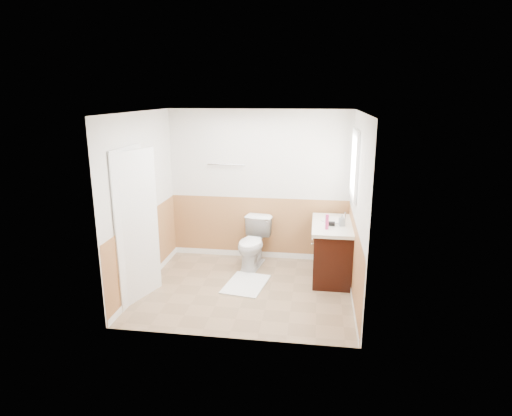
% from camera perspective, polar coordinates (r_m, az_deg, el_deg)
% --- Properties ---
extents(floor, '(3.00, 3.00, 0.00)m').
position_cam_1_polar(floor, '(6.31, -1.24, -10.70)').
color(floor, '#8C7051').
rests_on(floor, ground).
extents(ceiling, '(3.00, 3.00, 0.00)m').
position_cam_1_polar(ceiling, '(5.69, -1.39, 12.62)').
color(ceiling, white).
rests_on(ceiling, floor).
extents(wall_back, '(3.00, 0.00, 3.00)m').
position_cam_1_polar(wall_back, '(7.13, 0.40, 2.96)').
color(wall_back, silver).
rests_on(wall_back, floor).
extents(wall_front, '(3.00, 0.00, 3.00)m').
position_cam_1_polar(wall_front, '(4.65, -3.94, -3.64)').
color(wall_front, silver).
rests_on(wall_front, floor).
extents(wall_left, '(0.00, 3.00, 3.00)m').
position_cam_1_polar(wall_left, '(6.30, -14.91, 0.83)').
color(wall_left, silver).
rests_on(wall_left, floor).
extents(wall_right, '(0.00, 3.00, 3.00)m').
position_cam_1_polar(wall_right, '(5.83, 13.39, -0.18)').
color(wall_right, silver).
rests_on(wall_right, floor).
extents(wainscot_back, '(3.00, 0.00, 3.00)m').
position_cam_1_polar(wainscot_back, '(7.31, 0.38, -2.82)').
color(wainscot_back, '#B17846').
rests_on(wainscot_back, floor).
extents(wainscot_front, '(3.00, 0.00, 3.00)m').
position_cam_1_polar(wainscot_front, '(4.96, -3.75, -11.84)').
color(wainscot_front, '#B17846').
rests_on(wainscot_front, floor).
extents(wainscot_left, '(0.00, 2.60, 2.60)m').
position_cam_1_polar(wainscot_left, '(6.51, -14.37, -5.59)').
color(wainscot_left, '#B17846').
rests_on(wainscot_left, floor).
extents(wainscot_right, '(0.00, 2.60, 2.60)m').
position_cam_1_polar(wainscot_right, '(6.06, 12.85, -7.03)').
color(wainscot_right, '#B17846').
rests_on(wainscot_right, floor).
extents(toilet, '(0.56, 0.84, 0.79)m').
position_cam_1_polar(toilet, '(6.94, -0.39, -4.70)').
color(toilet, white).
rests_on(toilet, floor).
extents(bath_mat, '(0.67, 0.88, 0.02)m').
position_cam_1_polar(bath_mat, '(6.43, -1.35, -10.08)').
color(bath_mat, white).
rests_on(bath_mat, floor).
extents(vanity_cabinet, '(0.55, 1.10, 0.80)m').
position_cam_1_polar(vanity_cabinet, '(6.67, 10.03, -5.76)').
color(vanity_cabinet, black).
rests_on(vanity_cabinet, floor).
extents(vanity_knob_left, '(0.03, 0.03, 0.03)m').
position_cam_1_polar(vanity_knob_left, '(6.51, 7.47, -4.74)').
color(vanity_knob_left, silver).
rests_on(vanity_knob_left, vanity_cabinet).
extents(vanity_knob_right, '(0.03, 0.03, 0.03)m').
position_cam_1_polar(vanity_knob_right, '(6.70, 7.50, -4.17)').
color(vanity_knob_right, silver).
rests_on(vanity_knob_right, vanity_cabinet).
extents(countertop, '(0.60, 1.15, 0.05)m').
position_cam_1_polar(countertop, '(6.53, 10.11, -2.27)').
color(countertop, silver).
rests_on(countertop, vanity_cabinet).
extents(sink_basin, '(0.36, 0.36, 0.02)m').
position_cam_1_polar(sink_basin, '(6.66, 10.18, -1.60)').
color(sink_basin, white).
rests_on(sink_basin, countertop).
extents(faucet, '(0.02, 0.02, 0.14)m').
position_cam_1_polar(faucet, '(6.66, 11.75, -1.16)').
color(faucet, silver).
rests_on(faucet, countertop).
extents(lotion_bottle, '(0.05, 0.05, 0.22)m').
position_cam_1_polar(lotion_bottle, '(6.22, 9.41, -1.81)').
color(lotion_bottle, '#C63374').
rests_on(lotion_bottle, countertop).
extents(soap_dispenser, '(0.09, 0.09, 0.18)m').
position_cam_1_polar(soap_dispenser, '(6.42, 11.34, -1.57)').
color(soap_dispenser, gray).
rests_on(soap_dispenser, countertop).
extents(hair_dryer_body, '(0.14, 0.07, 0.07)m').
position_cam_1_polar(hair_dryer_body, '(6.40, 9.81, -2.05)').
color(hair_dryer_body, black).
rests_on(hair_dryer_body, countertop).
extents(hair_dryer_handle, '(0.03, 0.03, 0.07)m').
position_cam_1_polar(hair_dryer_handle, '(6.41, 9.53, -2.29)').
color(hair_dryer_handle, black).
rests_on(hair_dryer_handle, countertop).
extents(mirror_panel, '(0.02, 0.35, 0.90)m').
position_cam_1_polar(mirror_panel, '(6.84, 12.57, 4.64)').
color(mirror_panel, silver).
rests_on(mirror_panel, wall_right).
extents(window_frame, '(0.04, 0.80, 1.00)m').
position_cam_1_polar(window_frame, '(6.30, 12.94, 5.61)').
color(window_frame, white).
rests_on(window_frame, wall_right).
extents(window_glass, '(0.01, 0.70, 0.90)m').
position_cam_1_polar(window_glass, '(6.30, 13.09, 5.60)').
color(window_glass, white).
rests_on(window_glass, wall_right).
extents(door, '(0.29, 0.78, 2.04)m').
position_cam_1_polar(door, '(5.92, -15.54, -2.41)').
color(door, white).
rests_on(door, wall_left).
extents(door_frame, '(0.02, 0.92, 2.10)m').
position_cam_1_polar(door_frame, '(5.95, -16.21, -2.28)').
color(door_frame, white).
rests_on(door_frame, wall_left).
extents(door_knob, '(0.06, 0.06, 0.06)m').
position_cam_1_polar(door_knob, '(6.21, -13.78, -2.17)').
color(door_knob, silver).
rests_on(door_knob, door).
extents(towel_bar, '(0.62, 0.02, 0.02)m').
position_cam_1_polar(towel_bar, '(7.11, -4.07, 5.76)').
color(towel_bar, silver).
rests_on(towel_bar, wall_back).
extents(tp_holder_bar, '(0.14, 0.02, 0.02)m').
position_cam_1_polar(tp_holder_bar, '(7.21, -0.47, -1.41)').
color(tp_holder_bar, silver).
rests_on(tp_holder_bar, wall_back).
extents(tp_roll, '(0.10, 0.11, 0.11)m').
position_cam_1_polar(tp_roll, '(7.21, -0.47, -1.41)').
color(tp_roll, white).
rests_on(tp_roll, tp_holder_bar).
extents(tp_sheet, '(0.10, 0.01, 0.16)m').
position_cam_1_polar(tp_sheet, '(7.24, -0.47, -2.25)').
color(tp_sheet, white).
rests_on(tp_sheet, tp_roll).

